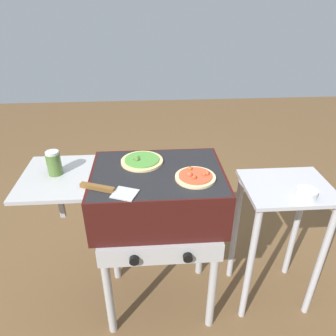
{
  "coord_description": "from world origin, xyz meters",
  "views": [
    {
      "loc": [
        -0.04,
        -1.3,
        1.66
      ],
      "look_at": [
        0.05,
        0.0,
        0.92
      ],
      "focal_mm": 33.7,
      "sensor_mm": 36.0,
      "label": 1
    }
  ],
  "objects_px": {
    "pizza_veggie": "(142,161)",
    "prep_table": "(280,221)",
    "spatula": "(109,190)",
    "sauce_jar": "(54,163)",
    "grill": "(155,197)",
    "pizza_pepperoni": "(196,177)",
    "topping_bowl_near": "(306,194)"
  },
  "relations": [
    {
      "from": "spatula",
      "to": "topping_bowl_near",
      "type": "xyz_separation_m",
      "value": [
        0.92,
        0.04,
        -0.09
      ]
    },
    {
      "from": "sauce_jar",
      "to": "spatula",
      "type": "bearing_deg",
      "value": -32.82
    },
    {
      "from": "grill",
      "to": "topping_bowl_near",
      "type": "distance_m",
      "value": 0.72
    },
    {
      "from": "pizza_pepperoni",
      "to": "spatula",
      "type": "bearing_deg",
      "value": -168.3
    },
    {
      "from": "grill",
      "to": "pizza_veggie",
      "type": "bearing_deg",
      "value": 119.73
    },
    {
      "from": "pizza_pepperoni",
      "to": "spatula",
      "type": "xyz_separation_m",
      "value": [
        -0.39,
        -0.08,
        -0.0
      ]
    },
    {
      "from": "grill",
      "to": "topping_bowl_near",
      "type": "height_order",
      "value": "grill"
    },
    {
      "from": "pizza_pepperoni",
      "to": "topping_bowl_near",
      "type": "bearing_deg",
      "value": -4.32
    },
    {
      "from": "grill",
      "to": "prep_table",
      "type": "distance_m",
      "value": 0.7
    },
    {
      "from": "topping_bowl_near",
      "to": "grill",
      "type": "bearing_deg",
      "value": 171.52
    },
    {
      "from": "sauce_jar",
      "to": "grill",
      "type": "bearing_deg",
      "value": -2.7
    },
    {
      "from": "grill",
      "to": "spatula",
      "type": "bearing_deg",
      "value": -144.09
    },
    {
      "from": "prep_table",
      "to": "topping_bowl_near",
      "type": "distance_m",
      "value": 0.28
    },
    {
      "from": "grill",
      "to": "sauce_jar",
      "type": "relative_size",
      "value": 8.23
    },
    {
      "from": "grill",
      "to": "sauce_jar",
      "type": "bearing_deg",
      "value": 177.3
    },
    {
      "from": "pizza_pepperoni",
      "to": "pizza_veggie",
      "type": "bearing_deg",
      "value": 144.82
    },
    {
      "from": "grill",
      "to": "prep_table",
      "type": "bearing_deg",
      "value": 0.37
    },
    {
      "from": "grill",
      "to": "pizza_pepperoni",
      "type": "xyz_separation_m",
      "value": [
        0.19,
        -0.07,
        0.15
      ]
    },
    {
      "from": "pizza_veggie",
      "to": "prep_table",
      "type": "height_order",
      "value": "pizza_veggie"
    },
    {
      "from": "prep_table",
      "to": "topping_bowl_near",
      "type": "height_order",
      "value": "topping_bowl_near"
    },
    {
      "from": "pizza_pepperoni",
      "to": "topping_bowl_near",
      "type": "relative_size",
      "value": 1.96
    },
    {
      "from": "sauce_jar",
      "to": "topping_bowl_near",
      "type": "height_order",
      "value": "sauce_jar"
    },
    {
      "from": "pizza_veggie",
      "to": "spatula",
      "type": "distance_m",
      "value": 0.29
    },
    {
      "from": "prep_table",
      "to": "topping_bowl_near",
      "type": "bearing_deg",
      "value": -70.05
    },
    {
      "from": "spatula",
      "to": "prep_table",
      "type": "height_order",
      "value": "spatula"
    },
    {
      "from": "sauce_jar",
      "to": "spatula",
      "type": "relative_size",
      "value": 0.44
    },
    {
      "from": "pizza_pepperoni",
      "to": "spatula",
      "type": "relative_size",
      "value": 0.72
    },
    {
      "from": "spatula",
      "to": "topping_bowl_near",
      "type": "distance_m",
      "value": 0.92
    },
    {
      "from": "grill",
      "to": "prep_table",
      "type": "xyz_separation_m",
      "value": [
        0.67,
        0.0,
        -0.19
      ]
    },
    {
      "from": "pizza_veggie",
      "to": "spatula",
      "type": "height_order",
      "value": "pizza_veggie"
    },
    {
      "from": "pizza_pepperoni",
      "to": "prep_table",
      "type": "xyz_separation_m",
      "value": [
        0.49,
        0.07,
        -0.35
      ]
    },
    {
      "from": "prep_table",
      "to": "topping_bowl_near",
      "type": "relative_size",
      "value": 8.26
    }
  ]
}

